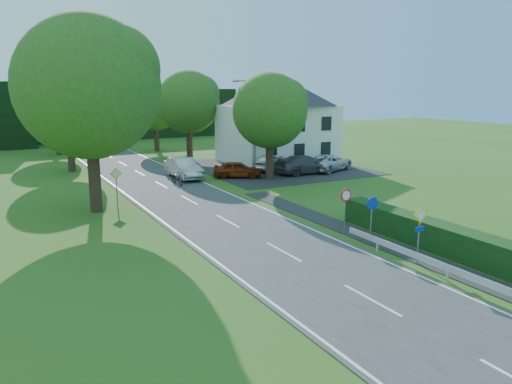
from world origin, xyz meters
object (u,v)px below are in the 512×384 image
moving_car (184,168)px  parked_car_silver_b (329,162)px  parked_car_red (238,169)px  parked_car_grey (305,164)px  streetlight (253,123)px  motorcycle (178,178)px  parasol (244,156)px  parked_car_silver_a (274,163)px

moving_car → parked_car_silver_b: moving_car is taller
parked_car_red → parked_car_grey: size_ratio=0.72×
streetlight → motorcycle: 7.96m
moving_car → parked_car_red: size_ratio=1.27×
streetlight → parasol: 6.29m
parked_car_silver_b → parked_car_grey: bearing=74.3°
parked_car_red → parked_car_silver_b: bearing=-66.0°
parked_car_silver_b → parasol: (-5.60, 5.82, 0.28)m
parked_car_grey → parked_car_silver_b: bearing=-83.5°
moving_car → parasol: (7.19, 3.17, 0.18)m
motorcycle → parked_car_grey: 11.44m
parked_car_grey → parked_car_silver_a: bearing=30.9°
parked_car_silver_b → parasol: 8.08m
parked_car_grey → parked_car_red: bearing=79.7°
moving_car → parked_car_grey: (10.02, -2.96, -0.03)m
parked_car_red → parasol: bearing=-3.1°
parked_car_silver_a → parasol: 3.71m
parked_car_grey → parked_car_silver_b: 2.79m
parked_car_red → parked_car_silver_b: 8.80m
parked_car_silver_a → parasol: size_ratio=1.91×
motorcycle → parked_car_silver_a: bearing=7.9°
motorcycle → parked_car_grey: (11.42, -0.54, 0.27)m
moving_car → parked_car_silver_a: (8.44, -0.31, -0.13)m
streetlight → parked_car_silver_b: (7.28, -0.82, -3.69)m
moving_car → parked_car_silver_a: bearing=-2.1°
parked_car_silver_a → parked_car_grey: size_ratio=0.78×
parked_car_red → parasol: 5.95m
moving_car → parked_car_silver_b: bearing=-11.7°
parked_car_silver_a → moving_car: bearing=58.9°
parked_car_grey → parasol: size_ratio=2.46×
parked_car_red → streetlight: bearing=-59.7°
parked_car_red → parked_car_silver_a: bearing=-41.5°
motorcycle → parasol: parasol is taller
parked_car_red → parked_car_grey: 6.09m
parasol → parked_car_silver_a: bearing=-70.3°
streetlight → parked_car_silver_a: streetlight is taller
parked_car_red → moving_car: bearing=94.3°
parked_car_silver_b → parked_car_silver_a: bearing=39.6°
streetlight → moving_car: 6.83m
motorcycle → parked_car_grey: parked_car_grey is taller
streetlight → motorcycle: bearing=-175.1°
moving_car → parked_car_silver_b: size_ratio=0.96×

